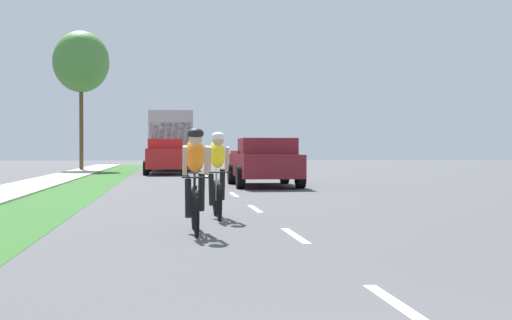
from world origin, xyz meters
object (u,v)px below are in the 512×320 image
object	(u,v)px
cyclist_lead	(195,179)
suv_red	(165,156)
street_tree_far	(81,62)
bus_silver	(170,138)
cyclist_trailing	(217,174)
pickup_maroon	(265,162)

from	to	relation	value
cyclist_lead	suv_red	bearing A→B (deg)	91.14
cyclist_lead	street_tree_far	world-z (taller)	street_tree_far
bus_silver	street_tree_far	distance (m)	7.26
cyclist_lead	bus_silver	size ratio (longest dim) A/B	0.15
suv_red	cyclist_lead	bearing A→B (deg)	-88.86
cyclist_lead	bus_silver	bearing A→B (deg)	90.33
cyclist_trailing	street_tree_far	bearing A→B (deg)	101.21
bus_silver	street_tree_far	bearing A→B (deg)	-165.01
pickup_maroon	street_tree_far	size ratio (longest dim) A/B	0.60
suv_red	bus_silver	size ratio (longest dim) A/B	0.41
cyclist_trailing	street_tree_far	xyz separation A→B (m)	(-6.11, 30.81, 5.80)
cyclist_lead	bus_silver	world-z (taller)	bus_silver
cyclist_lead	cyclist_trailing	distance (m)	2.31
bus_silver	suv_red	bearing A→B (deg)	-91.89
bus_silver	pickup_maroon	bearing A→B (deg)	-81.74
cyclist_lead	cyclist_trailing	size ratio (longest dim) A/B	1.00
cyclist_lead	bus_silver	xyz separation A→B (m)	(-0.20, 34.52, 1.17)
bus_silver	cyclist_lead	bearing A→B (deg)	-89.67
cyclist_trailing	street_tree_far	size ratio (longest dim) A/B	0.20
pickup_maroon	bus_silver	distance (m)	21.64
cyclist_trailing	bus_silver	xyz separation A→B (m)	(-0.70, 32.26, 1.17)
cyclist_lead	cyclist_trailing	bearing A→B (deg)	77.60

